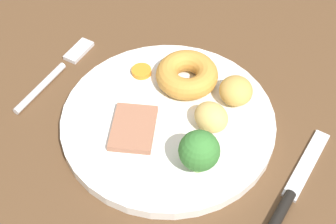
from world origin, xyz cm
name	(u,v)px	position (x,y,z in cm)	size (l,w,h in cm)	color
dining_table	(172,145)	(0.00, 0.00, 1.80)	(120.00, 84.00, 3.60)	brown
dinner_plate	(168,121)	(-1.27, 1.21, 4.30)	(25.82, 25.82, 1.40)	white
meat_slice_main	(133,128)	(-3.77, -2.51, 5.40)	(6.75, 4.96, 0.80)	#9E664C
yorkshire_pudding	(187,75)	(-2.18, 7.43, 6.39)	(7.87, 7.87, 2.79)	#C68938
roast_potato_left	(236,91)	(4.37, 7.85, 6.65)	(4.24, 4.11, 3.30)	tan
roast_potato_right	(211,117)	(3.69, 2.66, 6.62)	(4.22, 3.68, 3.23)	#D8B260
carrot_coin_front	(141,71)	(-8.03, 5.90, 5.32)	(2.58, 2.58, 0.65)	orange
broccoli_floret	(199,151)	(5.19, -3.19, 7.92)	(4.52, 4.52, 5.27)	#8CB766
fork	(57,72)	(-18.46, 1.19, 3.99)	(2.05, 15.27, 0.90)	silver
knife	(287,200)	(15.23, -1.55, 4.05)	(1.97, 18.53, 1.20)	black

